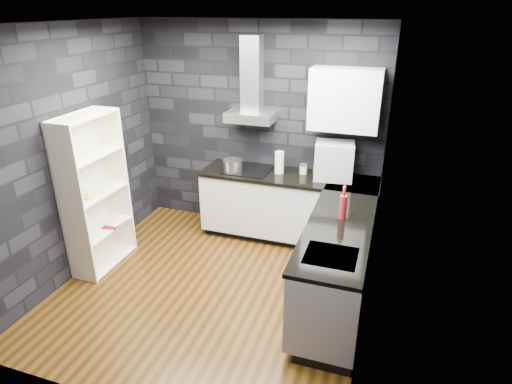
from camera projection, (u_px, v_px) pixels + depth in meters
The scene contains 28 objects.
ground at pixel (213, 287), 4.70m from camera, with size 3.20×3.20×0.00m, color #41280B.
ceiling at pixel (200, 23), 3.61m from camera, with size 3.20×3.20×0.00m, color white.
wall_back at pixel (259, 130), 5.57m from camera, with size 3.20×0.05×2.70m, color black.
wall_front at pixel (103, 259), 2.74m from camera, with size 3.20×0.05×2.70m, color black.
wall_left at pixel (70, 155), 4.62m from camera, with size 0.05×3.20×2.70m, color black.
wall_right at pixel (380, 193), 3.69m from camera, with size 0.05×3.20×2.70m, color black.
toekick_back at pixel (288, 233), 5.70m from camera, with size 2.18×0.50×0.10m, color black.
toekick_right at pixel (337, 302), 4.38m from camera, with size 0.50×1.78×0.10m, color black.
counter_back_cab at pixel (288, 205), 5.49m from camera, with size 2.20×0.60×0.76m, color silver.
counter_right_cab at pixel (336, 266), 4.22m from camera, with size 0.60×1.80×0.76m, color silver.
counter_back_top at pixel (289, 177), 5.32m from camera, with size 2.20×0.62×0.04m, color black.
counter_right_top at pixel (338, 230), 4.06m from camera, with size 0.62×1.80×0.04m, color black.
counter_corner_top at pixel (354, 184), 5.10m from camera, with size 0.62×0.62×0.04m, color black.
hood_body at pixel (250, 117), 5.33m from camera, with size 0.60×0.34×0.12m, color #B7B6BB.
hood_chimney at pixel (252, 74), 5.18m from camera, with size 0.24×0.20×0.90m, color #B7B6BB.
upper_cabinet at pixel (345, 100), 4.88m from camera, with size 0.80×0.35×0.70m, color silver.
cooktop at pixel (247, 169), 5.48m from camera, with size 0.58×0.50×0.01m, color black.
sink_rim at pixel (331, 256), 3.62m from camera, with size 0.44×0.40×0.01m, color #B7B6BB.
pot at pixel (233, 166), 5.37m from camera, with size 0.24×0.24×0.14m, color silver.
glass_vase at pixel (279, 163), 5.32m from camera, with size 0.11×0.11×0.28m, color silver.
storage_jar at pixel (303, 169), 5.34m from camera, with size 0.09×0.09×0.11m, color tan.
utensil_crock at pixel (317, 169), 5.31m from camera, with size 0.10×0.10×0.13m, color silver.
appliance_garage at pixel (334, 161), 5.13m from camera, with size 0.45×0.35×0.45m, color #A7A9AF.
red_bottle at pixel (343, 207), 4.20m from camera, with size 0.07×0.07×0.24m, color maroon.
bookshelf at pixel (95, 194), 4.79m from camera, with size 0.34×0.80×1.80m, color white.
fruit_bowl at pixel (87, 195), 4.66m from camera, with size 0.19×0.19×0.05m, color white.
book_red at pixel (105, 216), 5.01m from camera, with size 0.18×0.02×0.24m, color maroon.
book_second at pixel (109, 212), 5.05m from camera, with size 0.17×0.02×0.24m, color #B2B2B2.
Camera 1 is at (1.67, -3.54, 2.85)m, focal length 30.00 mm.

